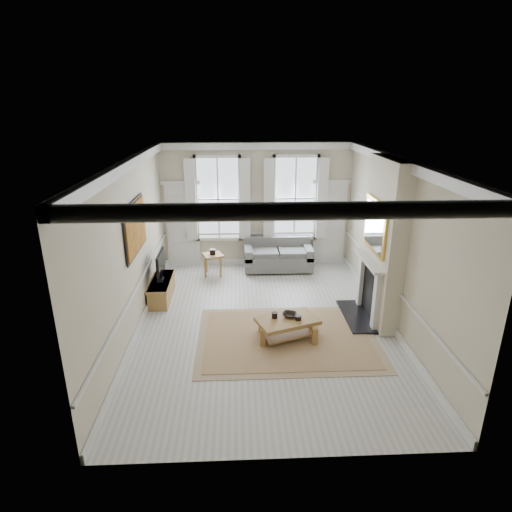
{
  "coord_description": "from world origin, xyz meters",
  "views": [
    {
      "loc": [
        -0.55,
        -7.93,
        4.4
      ],
      "look_at": [
        -0.15,
        0.75,
        1.25
      ],
      "focal_mm": 30.0,
      "sensor_mm": 36.0,
      "label": 1
    }
  ],
  "objects_px": {
    "side_table": "(213,258)",
    "tv_stand": "(162,289)",
    "coffee_table": "(287,322)",
    "sofa": "(278,257)"
  },
  "relations": [
    {
      "from": "sofa",
      "to": "tv_stand",
      "type": "distance_m",
      "value": 3.41
    },
    {
      "from": "side_table",
      "to": "coffee_table",
      "type": "relative_size",
      "value": 0.46
    },
    {
      "from": "tv_stand",
      "to": "coffee_table",
      "type": "bearing_deg",
      "value": -35.15
    },
    {
      "from": "side_table",
      "to": "tv_stand",
      "type": "bearing_deg",
      "value": -127.99
    },
    {
      "from": "coffee_table",
      "to": "side_table",
      "type": "bearing_deg",
      "value": 95.27
    },
    {
      "from": "sofa",
      "to": "tv_stand",
      "type": "height_order",
      "value": "sofa"
    },
    {
      "from": "sofa",
      "to": "tv_stand",
      "type": "xyz_separation_m",
      "value": [
        -2.9,
        -1.78,
        -0.12
      ]
    },
    {
      "from": "coffee_table",
      "to": "sofa",
      "type": "bearing_deg",
      "value": 67.37
    },
    {
      "from": "side_table",
      "to": "tv_stand",
      "type": "height_order",
      "value": "side_table"
    },
    {
      "from": "sofa",
      "to": "side_table",
      "type": "height_order",
      "value": "sofa"
    }
  ]
}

